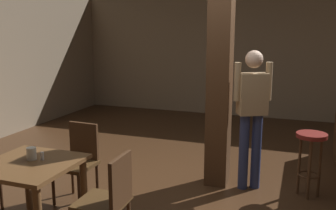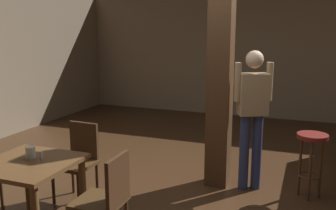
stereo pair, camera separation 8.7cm
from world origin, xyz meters
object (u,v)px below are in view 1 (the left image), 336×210
at_px(salt_shaker, 42,156).
at_px(bar_stool_near, 311,149).
at_px(standing_person, 252,110).
at_px(napkin_cup, 31,154).
at_px(chair_north, 79,158).
at_px(dining_table, 31,176).
at_px(chair_east, 109,198).

distance_m(salt_shaker, bar_stool_near, 2.99).
bearing_deg(standing_person, napkin_cup, -136.81).
relative_size(chair_north, napkin_cup, 7.41).
height_order(dining_table, chair_east, chair_east).
bearing_deg(bar_stool_near, chair_east, -132.79).
height_order(napkin_cup, salt_shaker, napkin_cup).
distance_m(chair_north, salt_shaker, 0.75).
distance_m(napkin_cup, standing_person, 2.54).
height_order(napkin_cup, standing_person, standing_person).
bearing_deg(bar_stool_near, napkin_cup, -145.48).
height_order(standing_person, bar_stool_near, standing_person).
xyz_separation_m(salt_shaker, bar_stool_near, (2.44, 1.72, -0.19)).
relative_size(chair_east, napkin_cup, 7.41).
distance_m(chair_east, chair_north, 1.15).
height_order(chair_north, napkin_cup, chair_north).
bearing_deg(dining_table, napkin_cup, 115.39).
relative_size(dining_table, chair_east, 0.94).
bearing_deg(salt_shaker, chair_north, 95.41).
bearing_deg(chair_north, napkin_cup, -92.76).
bearing_deg(dining_table, salt_shaker, 56.10).
relative_size(napkin_cup, bar_stool_near, 0.16).
relative_size(chair_east, standing_person, 0.52).
distance_m(napkin_cup, bar_stool_near, 3.09).
bearing_deg(salt_shaker, bar_stool_near, 35.20).
distance_m(chair_north, napkin_cup, 0.78).
xyz_separation_m(dining_table, bar_stool_near, (2.51, 1.82, -0.01)).
xyz_separation_m(chair_east, chair_north, (-0.83, 0.79, 0.00)).
relative_size(salt_shaker, bar_stool_near, 0.10).
bearing_deg(napkin_cup, chair_north, 87.24).
xyz_separation_m(chair_north, bar_stool_near, (2.51, 1.02, 0.07)).
distance_m(chair_east, napkin_cup, 0.91).
height_order(chair_east, chair_north, same).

